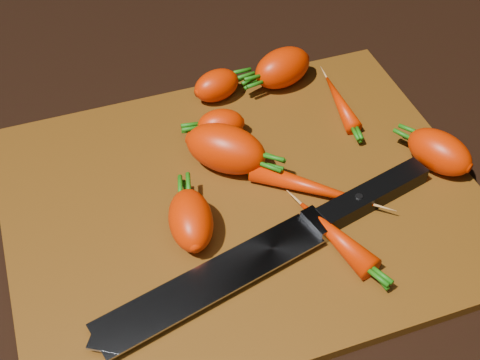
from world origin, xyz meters
name	(u,v)px	position (x,y,z in m)	size (l,w,h in m)	color
ground	(243,208)	(0.00, 0.00, -0.01)	(2.00, 2.00, 0.01)	black
cutting_board	(243,202)	(0.00, 0.00, 0.01)	(0.50, 0.40, 0.01)	#58310A
carrot_0	(221,125)	(0.01, 0.10, 0.03)	(0.05, 0.04, 0.04)	#F12B00
carrot_1	(226,149)	(0.00, 0.05, 0.04)	(0.09, 0.05, 0.05)	#F12B00
carrot_2	(191,220)	(-0.07, -0.03, 0.03)	(0.08, 0.04, 0.04)	#F12B00
carrot_3	(283,68)	(0.11, 0.17, 0.04)	(0.08, 0.05, 0.05)	#F12B00
carrot_4	(217,85)	(0.03, 0.17, 0.03)	(0.06, 0.04, 0.04)	#F12B00
carrot_5	(439,152)	(0.22, -0.03, 0.03)	(0.08, 0.04, 0.04)	#F12B00
carrot_6	(340,102)	(0.16, 0.10, 0.02)	(0.10, 0.02, 0.02)	#F12B00
carrot_7	(311,187)	(0.07, -0.02, 0.02)	(0.14, 0.02, 0.02)	#F12B00
carrot_8	(335,236)	(0.07, -0.09, 0.03)	(0.10, 0.03, 0.03)	#F12B00
knife	(232,270)	(-0.04, -0.09, 0.02)	(0.38, 0.13, 0.02)	gray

